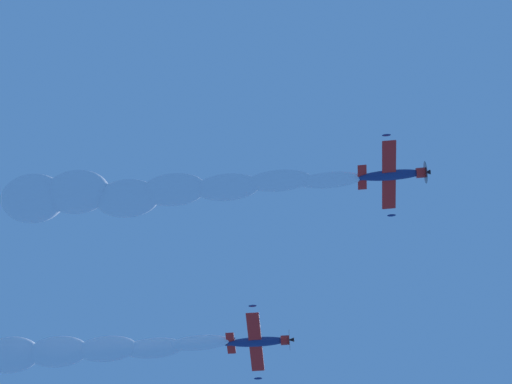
{
  "coord_description": "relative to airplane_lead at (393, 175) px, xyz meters",
  "views": [
    {
      "loc": [
        8.33,
        -27.44,
        1.82
      ],
      "look_at": [
        -11.52,
        -2.45,
        83.03
      ],
      "focal_mm": 66.67,
      "sensor_mm": 36.0,
      "label": 1
    }
  ],
  "objects": [
    {
      "name": "airplane_lead",
      "position": [
        0.0,
        0.0,
        0.0
      ],
      "size": [
        6.65,
        6.86,
        2.54
      ],
      "color": "navy"
    },
    {
      "name": "airplane_left_wingman",
      "position": [
        -20.52,
        6.0,
        -0.32
      ],
      "size": [
        6.66,
        6.92,
        2.48
      ],
      "color": "navy"
    },
    {
      "name": "smoke_trail_lead",
      "position": [
        -21.38,
        -14.39,
        0.52
      ],
      "size": [
        29.83,
        21.69,
        4.82
      ],
      "color": "white"
    },
    {
      "name": "smoke_trail_left_wingman",
      "position": [
        -41.89,
        -8.34,
        0.31
      ],
      "size": [
        30.04,
        21.07,
        4.82
      ],
      "color": "white"
    }
  ]
}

